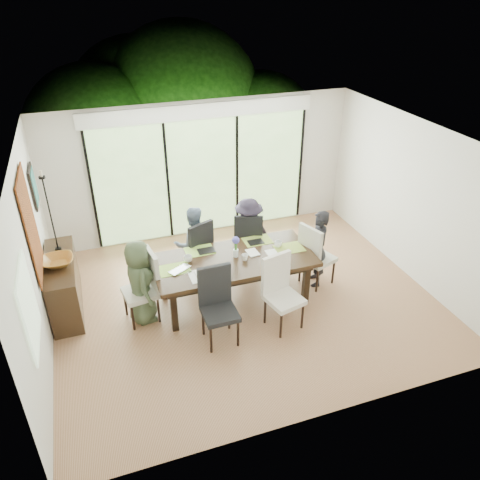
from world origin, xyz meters
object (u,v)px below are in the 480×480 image
object	(u,v)px
chair_near_left	(220,308)
person_far_right	(249,235)
chair_far_left	(193,248)
cup_b	(245,257)
person_left_end	(140,282)
bowl	(58,261)
person_far_left	(193,244)
laptop	(182,271)
chair_far_right	(248,239)
chair_right_end	(318,254)
chair_left_end	(139,288)
vase	(236,253)
cup_a	(188,259)
cup_c	(278,244)
person_right_end	(318,249)
table_top	(234,260)
sideboard	(64,284)
chair_near_right	(285,294)

from	to	relation	value
chair_near_left	person_far_right	world-z (taller)	person_far_right
chair_far_left	cup_b	xyz separation A→B (m)	(0.60, -0.95, 0.26)
person_left_end	bowl	xyz separation A→B (m)	(-1.11, 0.59, 0.25)
person_far_left	laptop	size ratio (longest dim) A/B	3.91
chair_far_right	chair_right_end	bearing A→B (deg)	157.73
laptop	chair_left_end	bearing A→B (deg)	141.42
chair_left_end	vase	world-z (taller)	chair_left_end
person_left_end	bowl	world-z (taller)	person_left_end
cup_a	person_far_left	bearing A→B (deg)	69.81
chair_left_end	person_far_right	distance (m)	2.21
chair_right_end	cup_c	size ratio (longest dim) A/B	8.87
person_far_right	vase	world-z (taller)	person_far_right
chair_far_left	person_far_right	xyz separation A→B (m)	(1.00, -0.02, 0.10)
person_right_end	chair_far_right	bearing A→B (deg)	-120.14
table_top	cup_b	size ratio (longest dim) A/B	24.00
chair_far_right	cup_c	distance (m)	0.83
chair_far_left	vase	size ratio (longest dim) A/B	9.17
sideboard	bowl	world-z (taller)	bowl
chair_right_end	vase	size ratio (longest dim) A/B	9.17
person_left_end	chair_far_left	bearing A→B (deg)	-54.62
chair_far_right	person_far_left	size ratio (longest dim) A/B	0.85
chair_near_right	person_right_end	xyz separation A→B (m)	(0.98, 0.87, 0.10)
chair_right_end	chair_left_end	bearing A→B (deg)	70.24
chair_far_right	sideboard	distance (m)	3.15
chair_near_right	laptop	bearing A→B (deg)	136.65
chair_far_right	cup_b	xyz separation A→B (m)	(-0.40, -0.95, 0.26)
chair_far_left	vase	xyz separation A→B (m)	(0.50, -0.80, 0.28)
chair_near_right	cup_b	bearing A→B (deg)	100.79
person_left_end	cup_a	size ratio (longest dim) A/B	10.40
chair_left_end	person_left_end	size ratio (longest dim) A/B	0.85
chair_far_left	person_right_end	bearing A→B (deg)	132.58
bowl	cup_b	bearing A→B (deg)	-14.02
person_far_left	cup_c	distance (m)	1.46
cup_b	cup_c	world-z (taller)	cup_c
vase	laptop	distance (m)	0.91
table_top	chair_far_right	size ratio (longest dim) A/B	2.18
chair_near_left	sideboard	distance (m)	2.61
cup_a	bowl	size ratio (longest dim) A/B	0.28
chair_far_right	laptop	bearing A→B (deg)	53.71
chair_near_right	table_top	bearing A→B (deg)	106.24
vase	cup_a	xyz separation A→B (m)	(-0.75, 0.10, -0.01)
chair_far_left	person_right_end	xyz separation A→B (m)	(1.93, -0.85, 0.10)
chair_near_right	person_left_end	distance (m)	2.17
chair_near_right	vase	bearing A→B (deg)	102.41
chair_right_end	person_far_right	xyz separation A→B (m)	(-0.95, 0.83, 0.10)
chair_near_right	person_left_end	size ratio (longest dim) A/B	0.85
cup_a	chair_near_right	bearing A→B (deg)	-40.36
chair_left_end	cup_c	world-z (taller)	chair_left_end
chair_far_right	chair_near_left	xyz separation A→B (m)	(-1.05, -1.72, 0.00)
person_far_left	cup_c	size ratio (longest dim) A/B	10.40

